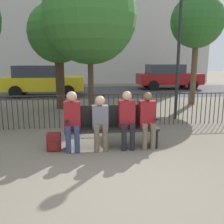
% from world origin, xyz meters
% --- Properties ---
extents(ground_plane, '(80.00, 80.00, 0.00)m').
position_xyz_m(ground_plane, '(0.00, 0.00, 0.00)').
color(ground_plane, '#706656').
extents(park_bench, '(2.01, 0.45, 0.92)m').
position_xyz_m(park_bench, '(0.00, 1.98, 0.50)').
color(park_bench, black).
rests_on(park_bench, ground).
extents(seated_person_0, '(0.34, 0.39, 1.26)m').
position_xyz_m(seated_person_0, '(-0.84, 1.85, 0.71)').
color(seated_person_0, navy).
rests_on(seated_person_0, ground).
extents(seated_person_1, '(0.34, 0.39, 1.16)m').
position_xyz_m(seated_person_1, '(-0.26, 1.85, 0.65)').
color(seated_person_1, brown).
rests_on(seated_person_1, ground).
extents(seated_person_2, '(0.34, 0.39, 1.25)m').
position_xyz_m(seated_person_2, '(0.32, 1.85, 0.69)').
color(seated_person_2, black).
rests_on(seated_person_2, ground).
extents(seated_person_3, '(0.34, 0.39, 1.22)m').
position_xyz_m(seated_person_3, '(0.77, 1.85, 0.67)').
color(seated_person_3, brown).
rests_on(seated_person_3, ground).
extents(backpack, '(0.29, 0.26, 0.37)m').
position_xyz_m(backpack, '(-1.25, 1.87, 0.18)').
color(backpack, maroon).
rests_on(backpack, ground).
extents(fence_railing, '(9.01, 0.03, 0.95)m').
position_xyz_m(fence_railing, '(-0.02, 3.68, 0.56)').
color(fence_railing, '#2D2823').
rests_on(fence_railing, ground).
extents(tree_0, '(2.29, 2.29, 4.06)m').
position_xyz_m(tree_0, '(-1.48, 6.72, 2.88)').
color(tree_0, '#422D1E').
rests_on(tree_0, ground).
extents(tree_1, '(2.17, 2.17, 4.55)m').
position_xyz_m(tree_1, '(4.14, 6.99, 3.43)').
color(tree_1, brown).
rests_on(tree_1, ground).
extents(tree_3, '(3.11, 3.11, 4.85)m').
position_xyz_m(tree_3, '(-0.32, 5.42, 3.29)').
color(tree_3, '#4C3823').
rests_on(tree_3, ground).
extents(lamp_post, '(0.28, 0.28, 4.14)m').
position_xyz_m(lamp_post, '(2.39, 4.38, 2.69)').
color(lamp_post, black).
rests_on(lamp_post, ground).
extents(street_surface, '(24.00, 6.00, 0.01)m').
position_xyz_m(street_surface, '(0.00, 12.00, 0.00)').
color(street_surface, '#3D3D3F').
rests_on(street_surface, ground).
extents(parked_car_0, '(4.20, 1.94, 1.62)m').
position_xyz_m(parked_car_0, '(-2.72, 10.46, 0.84)').
color(parked_car_0, yellow).
rests_on(parked_car_0, ground).
extents(parked_car_1, '(4.20, 1.94, 1.62)m').
position_xyz_m(parked_car_1, '(5.09, 12.89, 0.84)').
color(parked_car_1, maroon).
rests_on(parked_car_1, ground).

